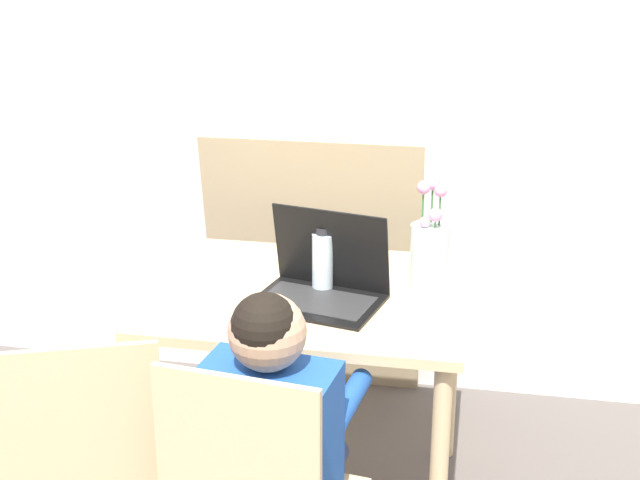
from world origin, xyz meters
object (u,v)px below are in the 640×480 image
at_px(water_bottle, 323,261).
at_px(laptop, 323,280).
at_px(flower_vase, 429,254).
at_px(person_seated, 277,428).

bearing_deg(water_bottle, laptop, -78.80).
xyz_separation_m(laptop, flower_vase, (0.30, 0.10, 0.07)).
bearing_deg(laptop, person_seated, -78.18).
xyz_separation_m(person_seated, water_bottle, (-0.00, 0.62, 0.20)).
distance_m(person_seated, flower_vase, 0.76).
relative_size(flower_vase, water_bottle, 1.79).
bearing_deg(person_seated, flower_vase, -108.06).
bearing_deg(flower_vase, person_seated, -115.44).
distance_m(flower_vase, water_bottle, 0.32).
relative_size(laptop, flower_vase, 1.14).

